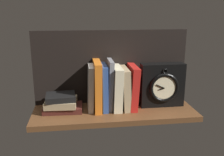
{
  "coord_description": "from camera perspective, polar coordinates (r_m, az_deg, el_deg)",
  "views": [
    {
      "loc": [
        -16.35,
        -111.71,
        46.94
      ],
      "look_at": [
        -0.74,
        3.3,
        15.02
      ],
      "focal_mm": 41.03,
      "sensor_mm": 36.0,
      "label": 1
    }
  ],
  "objects": [
    {
      "name": "ground_plane",
      "position": [
        1.23,
        0.55,
        -7.74
      ],
      "size": [
        76.44,
        25.66,
        2.5
      ],
      "primitive_type": "cube",
      "color": "brown"
    },
    {
      "name": "back_panel",
      "position": [
        1.28,
        -0.21,
        2.49
      ],
      "size": [
        76.44,
        1.2,
        36.65
      ],
      "primitive_type": "cube",
      "color": "black",
      "rests_on": "ground_plane"
    },
    {
      "name": "book_white_catcher",
      "position": [
        1.21,
        -4.78,
        -2.19
      ],
      "size": [
        3.13,
        12.68,
        21.3
      ],
      "primitive_type": "cube",
      "rotation": [
        0.0,
        0.04,
        0.0
      ],
      "color": "silver",
      "rests_on": "ground_plane"
    },
    {
      "name": "book_orange_pandolfini",
      "position": [
        1.21,
        -3.31,
        -1.72
      ],
      "size": [
        3.53,
        16.66,
        23.09
      ],
      "primitive_type": "cube",
      "rotation": [
        0.0,
        0.01,
        0.0
      ],
      "color": "orange",
      "rests_on": "ground_plane"
    },
    {
      "name": "book_blue_modern",
      "position": [
        1.21,
        -1.78,
        -2.02
      ],
      "size": [
        2.67,
        14.38,
        21.46
      ],
      "primitive_type": "cube",
      "rotation": [
        0.0,
        -0.01,
        0.0
      ],
      "color": "#2D4C8E",
      "rests_on": "ground_plane"
    },
    {
      "name": "book_gray_chess",
      "position": [
        1.21,
        -0.55,
        -1.48
      ],
      "size": [
        3.15,
        12.64,
        23.7
      ],
      "primitive_type": "cube",
      "rotation": [
        0.0,
        0.05,
        0.0
      ],
      "color": "gray",
      "rests_on": "ground_plane"
    },
    {
      "name": "book_cream_twain",
      "position": [
        1.22,
        1.01,
        -2.16
      ],
      "size": [
        4.64,
        16.03,
        20.44
      ],
      "primitive_type": "cube",
      "rotation": [
        0.0,
        0.03,
        0.0
      ],
      "color": "beige",
      "rests_on": "ground_plane"
    },
    {
      "name": "book_tan_shortstories",
      "position": [
        1.23,
        2.84,
        -2.24
      ],
      "size": [
        4.21,
        15.61,
        19.74
      ],
      "primitive_type": "cube",
      "rotation": [
        0.0,
        -0.04,
        0.0
      ],
      "color": "tan",
      "rests_on": "ground_plane"
    },
    {
      "name": "book_red_requiem",
      "position": [
        1.23,
        4.53,
        -1.96
      ],
      "size": [
        4.43,
        15.72,
        20.68
      ],
      "primitive_type": "cube",
      "rotation": [
        0.0,
        0.05,
        0.0
      ],
      "color": "red",
      "rests_on": "ground_plane"
    },
    {
      "name": "framed_clock",
      "position": [
        1.27,
        11.12,
        -1.58
      ],
      "size": [
        21.27,
        7.58,
        21.27
      ],
      "color": "black",
      "rests_on": "ground_plane"
    },
    {
      "name": "book_stack_side",
      "position": [
        1.23,
        -11.14,
        -5.5
      ],
      "size": [
        18.39,
        14.16,
        8.27
      ],
      "color": "#471E19",
      "rests_on": "ground_plane"
    }
  ]
}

